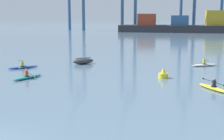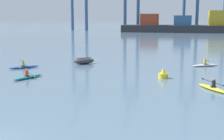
# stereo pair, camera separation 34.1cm
# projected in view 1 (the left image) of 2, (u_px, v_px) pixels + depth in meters

# --- Properties ---
(container_barge) EXTENTS (42.79, 10.47, 7.59)m
(container_barge) POSITION_uv_depth(u_px,v_px,m) (181.00, 26.00, 112.12)
(container_barge) COLOR #28282D
(container_barge) RESTS_ON ground
(capsized_dinghy) EXTENTS (2.70, 2.51, 0.76)m
(capsized_dinghy) POSITION_uv_depth(u_px,v_px,m) (83.00, 61.00, 37.80)
(capsized_dinghy) COLOR #38383D
(capsized_dinghy) RESTS_ON ground
(channel_buoy) EXTENTS (0.90, 0.90, 1.00)m
(channel_buoy) POSITION_uv_depth(u_px,v_px,m) (163.00, 74.00, 29.21)
(channel_buoy) COLOR yellow
(channel_buoy) RESTS_ON ground
(kayak_white) EXTENTS (3.24, 2.23, 0.95)m
(kayak_white) POSITION_uv_depth(u_px,v_px,m) (204.00, 65.00, 36.17)
(kayak_white) COLOR silver
(kayak_white) RESTS_ON ground
(kayak_yellow) EXTENTS (2.37, 3.17, 1.04)m
(kayak_yellow) POSITION_uv_depth(u_px,v_px,m) (213.00, 87.00, 24.62)
(kayak_yellow) COLOR yellow
(kayak_yellow) RESTS_ON ground
(kayak_teal) EXTENTS (2.07, 3.39, 1.02)m
(kayak_teal) POSITION_uv_depth(u_px,v_px,m) (28.00, 77.00, 28.94)
(kayak_teal) COLOR teal
(kayak_teal) RESTS_ON ground
(kayak_blue) EXTENTS (2.75, 2.90, 0.95)m
(kayak_blue) POSITION_uv_depth(u_px,v_px,m) (23.00, 67.00, 34.63)
(kayak_blue) COLOR #2856B2
(kayak_blue) RESTS_ON ground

